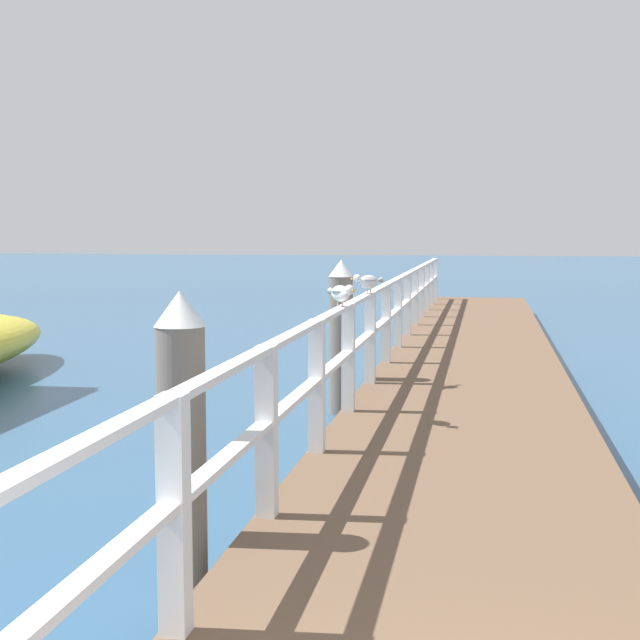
{
  "coord_description": "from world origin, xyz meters",
  "views": [
    {
      "loc": [
        0.19,
        -1.11,
        2.17
      ],
      "look_at": [
        -2.24,
        11.86,
        0.85
      ],
      "focal_mm": 49.76,
      "sensor_mm": 36.0,
      "label": 1
    }
  ],
  "objects_px": {
    "dock_piling_near": "(182,450)",
    "seagull_background": "(368,281)",
    "dock_piling_far": "(341,336)",
    "seagull_foreground": "(341,293)"
  },
  "relations": [
    {
      "from": "dock_piling_near",
      "to": "seagull_background",
      "type": "distance_m",
      "value": 5.24
    },
    {
      "from": "dock_piling_near",
      "to": "seagull_foreground",
      "type": "bearing_deg",
      "value": 83.27
    },
    {
      "from": "dock_piling_far",
      "to": "seagull_background",
      "type": "distance_m",
      "value": 0.89
    },
    {
      "from": "dock_piling_far",
      "to": "seagull_background",
      "type": "xyz_separation_m",
      "value": [
        0.37,
        -0.43,
        0.68
      ]
    },
    {
      "from": "dock_piling_near",
      "to": "dock_piling_far",
      "type": "height_order",
      "value": "same"
    },
    {
      "from": "dock_piling_near",
      "to": "dock_piling_far",
      "type": "relative_size",
      "value": 1.0
    },
    {
      "from": "dock_piling_far",
      "to": "seagull_foreground",
      "type": "height_order",
      "value": "dock_piling_far"
    },
    {
      "from": "seagull_foreground",
      "to": "seagull_background",
      "type": "relative_size",
      "value": 1.01
    },
    {
      "from": "seagull_foreground",
      "to": "seagull_background",
      "type": "height_order",
      "value": "same"
    },
    {
      "from": "dock_piling_far",
      "to": "seagull_foreground",
      "type": "xyz_separation_m",
      "value": [
        0.38,
        -2.36,
        0.68
      ]
    }
  ]
}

